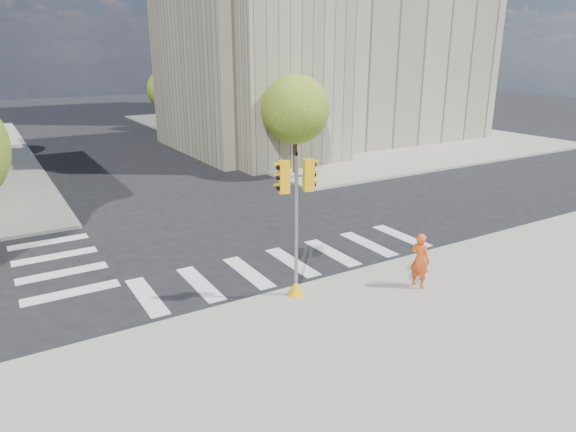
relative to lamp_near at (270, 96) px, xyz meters
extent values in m
plane|color=black|center=(-8.00, -14.00, -4.58)|extent=(160.00, 160.00, 0.00)
cube|color=gray|center=(-8.00, -25.00, -4.50)|extent=(30.00, 14.00, 0.15)
cube|color=gray|center=(12.00, 12.00, -4.50)|extent=(28.00, 40.00, 0.15)
cube|color=gray|center=(9.00, 6.00, 2.42)|extent=(26.00, 14.00, 14.00)
cube|color=gray|center=(1.00, 1.00, 2.42)|extent=(8.00, 8.00, 14.00)
cylinder|color=#382616|center=(-0.50, -4.00, -3.39)|extent=(0.28, 0.28, 2.38)
sphere|color=#337521|center=(-0.50, -4.00, -0.52)|extent=(4.20, 4.20, 4.20)
cylinder|color=#382616|center=(-0.50, 8.00, -3.32)|extent=(0.28, 0.28, 2.52)
sphere|color=#337521|center=(-0.50, 8.00, -0.22)|extent=(4.60, 4.60, 4.60)
cylinder|color=#382616|center=(-0.50, 20.00, -3.44)|extent=(0.28, 0.28, 2.27)
sphere|color=#337521|center=(-0.50, 20.00, -0.70)|extent=(4.00, 4.00, 4.00)
cylinder|color=black|center=(0.00, 0.00, -0.43)|extent=(0.12, 0.12, 8.00)
cube|color=black|center=(0.00, 0.00, 3.57)|extent=(0.35, 0.18, 0.22)
cylinder|color=black|center=(0.00, 14.00, -0.43)|extent=(0.12, 0.12, 8.00)
cube|color=black|center=(0.00, 14.00, 3.57)|extent=(0.35, 0.18, 0.22)
cone|color=#EDA80C|center=(-9.55, -18.60, -4.18)|extent=(0.56, 0.56, 0.50)
cylinder|color=gray|center=(-9.55, -18.60, -2.23)|extent=(0.11, 0.11, 4.40)
cylinder|color=black|center=(-9.55, -18.60, 0.02)|extent=(0.07, 0.07, 0.12)
cylinder|color=gray|center=(-9.55, -18.60, -0.63)|extent=(0.89, 0.24, 0.06)
cube|color=#EDA80C|center=(-9.92, -18.52, -0.63)|extent=(0.34, 0.28, 0.95)
cube|color=#EDA80C|center=(-9.17, -18.68, -0.63)|extent=(0.34, 0.28, 0.95)
imported|color=#E74E15|center=(-5.83, -20.11, -3.52)|extent=(0.56, 0.74, 1.81)
camera|label=1|loc=(-17.25, -30.89, 2.79)|focal=32.00mm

